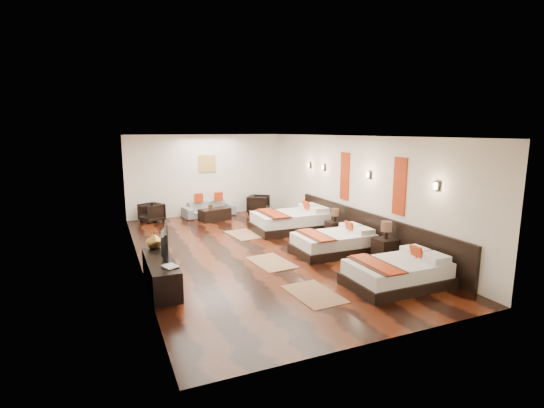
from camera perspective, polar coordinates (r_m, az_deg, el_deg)
name	(u,v)px	position (r m, az deg, el deg)	size (l,w,h in m)	color
floor	(256,250)	(10.00, -2.28, -6.62)	(5.50, 9.50, 0.01)	black
ceiling	(255,136)	(9.57, -2.40, 9.63)	(5.50, 9.50, 0.01)	white
back_wall	(207,175)	(14.19, -9.20, 4.09)	(5.50, 0.01, 2.80)	silver
left_wall	(136,203)	(9.09, -18.75, 0.18)	(0.01, 9.50, 2.80)	silver
right_wall	(351,188)	(10.96, 11.24, 2.19)	(0.01, 9.50, 2.80)	silver
headboard_panel	(367,230)	(10.47, 13.34, -3.56)	(0.08, 6.60, 0.90)	black
bed_near	(398,273)	(8.14, 17.51, -9.30)	(1.92, 1.21, 0.73)	black
bed_mid	(334,242)	(9.89, 8.86, -5.43)	(1.92, 1.21, 0.73)	black
bed_far	(292,221)	(11.89, 2.83, -2.41)	(2.23, 1.40, 0.85)	black
nightstand_a	(385,247)	(9.53, 15.85, -5.88)	(0.46, 0.46, 0.91)	black
nightstand_b	(335,227)	(11.24, 8.91, -3.31)	(0.41, 0.41, 0.82)	black
jute_mat_near	(314,294)	(7.49, 5.99, -12.63)	(0.75, 1.20, 0.01)	#906B49
jute_mat_mid	(271,262)	(9.11, -0.10, -8.30)	(0.75, 1.20, 0.01)	#906B49
jute_mat_far	(244,234)	(11.51, -4.01, -4.33)	(0.75, 1.20, 0.01)	#906B49
tv_console	(161,274)	(7.93, -15.54, -9.53)	(0.50, 1.80, 0.55)	black
tv	(161,243)	(7.91, -15.52, -5.42)	(0.94, 0.12, 0.54)	black
book	(165,268)	(7.33, -15.07, -8.77)	(0.22, 0.30, 0.03)	black
figurine	(154,240)	(8.57, -16.43, -4.94)	(0.33, 0.33, 0.34)	brown
sofa	(209,209)	(14.06, -8.97, -0.67)	(1.77, 0.69, 0.52)	gray
armchair_left	(151,213)	(13.58, -16.80, -1.18)	(0.65, 0.67, 0.61)	black
armchair_right	(259,204)	(14.32, -1.92, -0.06)	(0.70, 0.72, 0.66)	black
coffee_table	(215,214)	(13.35, -8.16, -1.49)	(1.00, 0.50, 0.40)	black
table_plant	(211,205)	(13.25, -8.71, -0.12)	(0.24, 0.21, 0.27)	#2F6020
orange_panel_a	(400,186)	(9.41, 17.72, 2.42)	(0.04, 0.40, 1.30)	#D86014
orange_panel_b	(345,176)	(11.15, 10.34, 3.92)	(0.04, 0.40, 1.30)	#D86014
sconce_near	(437,186)	(8.58, 22.43, 2.40)	(0.07, 0.12, 0.18)	black
sconce_mid	(369,175)	(10.23, 13.64, 4.07)	(0.07, 0.12, 0.18)	black
sconce_far	(324,167)	(12.05, 7.38, 5.19)	(0.07, 0.12, 0.18)	black
sconce_lounge	(309,165)	(12.84, 5.34, 5.54)	(0.07, 0.12, 0.18)	black
gold_artwork	(207,164)	(14.13, -9.22, 5.70)	(0.60, 0.04, 0.60)	#AD873F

